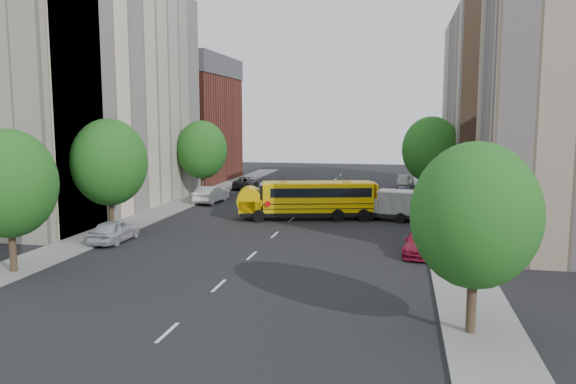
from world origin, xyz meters
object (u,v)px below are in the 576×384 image
(street_tree_4, at_px, (431,150))
(parked_car_0, at_px, (114,231))
(school_bus, at_px, (307,198))
(parked_car_2, at_px, (246,183))
(street_tree_0, at_px, (8,184))
(street_tree_3, at_px, (475,216))
(street_tree_2, at_px, (202,150))
(street_tree_5, at_px, (426,147))
(safari_truck, at_px, (401,205))
(parked_car_4, at_px, (405,194))
(parked_car_1, at_px, (211,194))
(parked_car_3, at_px, (421,243))
(parked_car_5, at_px, (404,181))
(street_tree_1, at_px, (109,162))

(street_tree_4, relative_size, parked_car_0, 1.85)
(school_bus, distance_m, parked_car_2, 20.22)
(street_tree_0, relative_size, street_tree_3, 1.04)
(street_tree_2, bearing_deg, street_tree_5, 28.61)
(street_tree_2, xyz_separation_m, safari_truck, (19.47, -8.87, -3.57))
(parked_car_2, distance_m, parked_car_4, 18.94)
(street_tree_4, height_order, parked_car_1, street_tree_4)
(parked_car_3, bearing_deg, parked_car_0, -173.28)
(street_tree_0, bearing_deg, parked_car_5, 64.65)
(street_tree_5, bearing_deg, parked_car_5, 140.94)
(street_tree_2, relative_size, school_bus, 0.70)
(parked_car_1, bearing_deg, school_bus, 151.82)
(street_tree_2, xyz_separation_m, street_tree_3, (22.00, -32.00, -0.37))
(street_tree_0, height_order, safari_truck, street_tree_0)
(school_bus, relative_size, parked_car_0, 2.51)
(parked_car_3, relative_size, parked_car_5, 1.15)
(parked_car_0, bearing_deg, street_tree_1, -58.32)
(street_tree_1, xyz_separation_m, parked_car_2, (2.20, 26.06, -4.26))
(school_bus, relative_size, parked_car_5, 2.70)
(school_bus, relative_size, parked_car_3, 2.35)
(street_tree_1, relative_size, street_tree_2, 1.03)
(street_tree_0, xyz_separation_m, street_tree_2, (0.00, 28.00, 0.19))
(street_tree_0, xyz_separation_m, safari_truck, (19.47, 19.13, -3.39))
(street_tree_1, xyz_separation_m, street_tree_4, (22.00, 18.00, 0.12))
(street_tree_4, bearing_deg, parked_car_3, -94.07)
(street_tree_3, height_order, parked_car_1, street_tree_3)
(street_tree_4, relative_size, parked_car_1, 1.69)
(street_tree_1, bearing_deg, street_tree_5, 53.75)
(street_tree_5, distance_m, parked_car_0, 38.45)
(street_tree_2, height_order, street_tree_4, street_tree_4)
(street_tree_4, xyz_separation_m, parked_car_1, (-20.17, -2.73, -4.29))
(street_tree_2, relative_size, parked_car_3, 1.66)
(parked_car_3, bearing_deg, parked_car_4, 97.30)
(parked_car_1, distance_m, parked_car_3, 25.29)
(street_tree_2, xyz_separation_m, street_tree_5, (22.00, 12.00, -0.12))
(street_tree_2, height_order, parked_car_4, street_tree_2)
(parked_car_4, relative_size, parked_car_5, 1.13)
(street_tree_5, height_order, safari_truck, street_tree_5)
(parked_car_4, bearing_deg, parked_car_5, 84.11)
(street_tree_3, bearing_deg, parked_car_2, 116.30)
(parked_car_2, bearing_deg, safari_truck, 131.44)
(street_tree_3, xyz_separation_m, street_tree_5, (-0.00, 44.00, 0.25))
(street_tree_4, relative_size, safari_truck, 1.40)
(street_tree_3, distance_m, street_tree_5, 44.00)
(parked_car_5, bearing_deg, safari_truck, -86.29)
(parked_car_1, relative_size, parked_car_5, 1.18)
(street_tree_0, bearing_deg, street_tree_3, -10.30)
(street_tree_0, distance_m, street_tree_5, 45.65)
(parked_car_3, distance_m, parked_car_4, 20.75)
(school_bus, bearing_deg, street_tree_5, 51.65)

